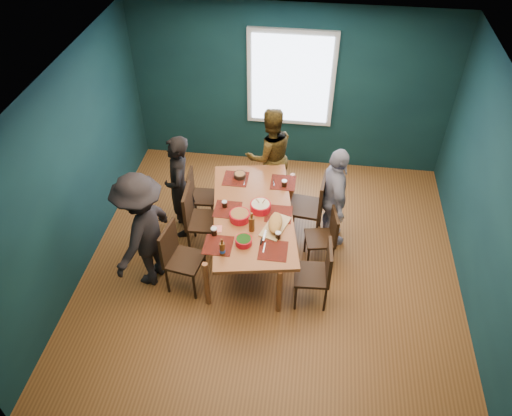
# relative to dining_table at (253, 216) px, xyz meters

# --- Properties ---
(room) EXTENTS (5.01, 5.01, 2.71)m
(room) POSITION_rel_dining_table_xyz_m (0.28, 0.05, 0.67)
(room) COLOR brown
(room) RESTS_ON ground
(dining_table) EXTENTS (1.36, 2.18, 0.77)m
(dining_table) POSITION_rel_dining_table_xyz_m (0.00, 0.00, 0.00)
(dining_table) COLOR brown
(dining_table) RESTS_ON floor
(chair_left_far) EXTENTS (0.39, 0.39, 0.82)m
(chair_left_far) POSITION_rel_dining_table_xyz_m (-0.91, 0.64, -0.22)
(chair_left_far) COLOR black
(chair_left_far) RESTS_ON floor
(chair_left_mid) EXTENTS (0.48, 0.48, 1.01)m
(chair_left_mid) POSITION_rel_dining_table_xyz_m (-0.77, 0.04, -0.11)
(chair_left_mid) COLOR black
(chair_left_mid) RESTS_ON floor
(chair_left_near) EXTENTS (0.50, 0.50, 0.96)m
(chair_left_near) POSITION_rel_dining_table_xyz_m (-0.87, -0.67, -0.14)
(chair_left_near) COLOR black
(chair_left_near) RESTS_ON floor
(chair_right_far) EXTENTS (0.51, 0.51, 1.02)m
(chair_right_far) POSITION_rel_dining_table_xyz_m (0.78, 0.50, -0.11)
(chair_right_far) COLOR black
(chair_right_far) RESTS_ON floor
(chair_right_mid) EXTENTS (0.44, 0.44, 0.84)m
(chair_right_mid) POSITION_rel_dining_table_xyz_m (0.98, 0.00, -0.21)
(chair_right_mid) COLOR black
(chair_right_mid) RESTS_ON floor
(chair_right_near) EXTENTS (0.45, 0.45, 0.93)m
(chair_right_near) POSITION_rel_dining_table_xyz_m (0.91, -0.70, -0.16)
(chair_right_near) COLOR black
(chair_right_near) RESTS_ON floor
(person_far_left) EXTENTS (0.50, 0.65, 1.58)m
(person_far_left) POSITION_rel_dining_table_xyz_m (-1.07, 0.35, 0.09)
(person_far_left) COLOR black
(person_far_left) RESTS_ON floor
(person_back) EXTENTS (0.93, 0.84, 1.55)m
(person_back) POSITION_rel_dining_table_xyz_m (0.08, 1.29, 0.07)
(person_back) COLOR black
(person_back) RESTS_ON floor
(person_right) EXTENTS (0.54, 0.95, 1.53)m
(person_right) POSITION_rel_dining_table_xyz_m (1.05, 0.43, 0.06)
(person_right) COLOR white
(person_right) RESTS_ON floor
(person_near_left) EXTENTS (0.88, 1.20, 1.67)m
(person_near_left) POSITION_rel_dining_table_xyz_m (-1.29, -0.60, 0.13)
(person_near_left) COLOR black
(person_near_left) RESTS_ON floor
(bowl_salad) EXTENTS (0.26, 0.26, 0.11)m
(bowl_salad) POSITION_rel_dining_table_xyz_m (-0.15, -0.17, 0.13)
(bowl_salad) COLOR red
(bowl_salad) RESTS_ON dining_table
(bowl_dumpling) EXTENTS (0.27, 0.27, 0.25)m
(bowl_dumpling) POSITION_rel_dining_table_xyz_m (0.09, 0.05, 0.13)
(bowl_dumpling) COLOR red
(bowl_dumpling) RESTS_ON dining_table
(bowl_herbs) EXTENTS (0.21, 0.21, 0.09)m
(bowl_herbs) POSITION_rel_dining_table_xyz_m (-0.03, -0.59, 0.12)
(bowl_herbs) COLOR red
(bowl_herbs) RESTS_ON dining_table
(cutting_board) EXTENTS (0.38, 0.62, 0.13)m
(cutting_board) POSITION_rel_dining_table_xyz_m (0.32, -0.25, 0.13)
(cutting_board) COLOR tan
(cutting_board) RESTS_ON dining_table
(small_bowl) EXTENTS (0.17, 0.17, 0.07)m
(small_bowl) POSITION_rel_dining_table_xyz_m (-0.28, 0.70, 0.11)
(small_bowl) COLOR black
(small_bowl) RESTS_ON dining_table
(beer_bottle_a) EXTENTS (0.07, 0.07, 0.25)m
(beer_bottle_a) POSITION_rel_dining_table_xyz_m (-0.25, -0.80, 0.16)
(beer_bottle_a) COLOR #4E2A0E
(beer_bottle_a) RESTS_ON dining_table
(beer_bottle_b) EXTENTS (0.07, 0.07, 0.29)m
(beer_bottle_b) POSITION_rel_dining_table_xyz_m (0.03, -0.35, 0.18)
(beer_bottle_b) COLOR #4E2A0E
(beer_bottle_b) RESTS_ON dining_table
(cola_glass_a) EXTENTS (0.08, 0.08, 0.11)m
(cola_glass_a) POSITION_rel_dining_table_xyz_m (-0.42, -0.48, 0.13)
(cola_glass_a) COLOR black
(cola_glass_a) RESTS_ON dining_table
(cola_glass_b) EXTENTS (0.07, 0.07, 0.10)m
(cola_glass_b) POSITION_rel_dining_table_xyz_m (0.37, -0.44, 0.13)
(cola_glass_b) COLOR black
(cola_glass_b) RESTS_ON dining_table
(cola_glass_c) EXTENTS (0.07, 0.07, 0.10)m
(cola_glass_c) POSITION_rel_dining_table_xyz_m (0.36, 0.58, 0.13)
(cola_glass_c) COLOR black
(cola_glass_c) RESTS_ON dining_table
(cola_glass_d) EXTENTS (0.07, 0.07, 0.10)m
(cola_glass_d) POSITION_rel_dining_table_xyz_m (-0.38, 0.05, 0.13)
(cola_glass_d) COLOR black
(cola_glass_d) RESTS_ON dining_table
(napkin_a) EXTENTS (0.20, 0.20, 0.00)m
(napkin_a) POSITION_rel_dining_table_xyz_m (0.36, 0.01, 0.07)
(napkin_a) COLOR #F37066
(napkin_a) RESTS_ON dining_table
(napkin_b) EXTENTS (0.14, 0.14, 0.00)m
(napkin_b) POSITION_rel_dining_table_xyz_m (-0.41, -0.38, 0.07)
(napkin_b) COLOR #F37066
(napkin_b) RESTS_ON dining_table
(napkin_c) EXTENTS (0.18, 0.18, 0.00)m
(napkin_c) POSITION_rel_dining_table_xyz_m (0.29, -0.66, 0.07)
(napkin_c) COLOR #F37066
(napkin_c) RESTS_ON dining_table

